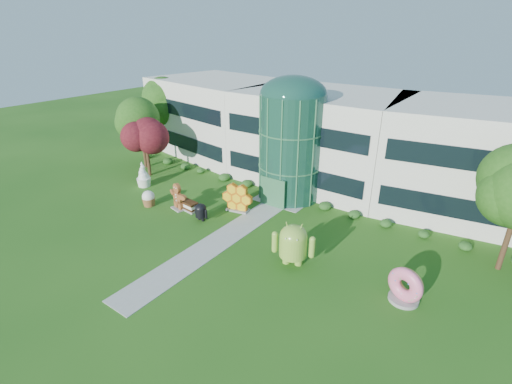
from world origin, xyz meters
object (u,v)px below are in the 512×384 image
Objects in this scene: donut at (406,285)px; gingerbread at (178,196)px; android_black at (201,211)px; android_green at (293,242)px.

gingerbread is (-20.28, 0.65, 0.11)m from donut.
gingerbread reaches higher than android_black.
android_green is 7.53m from donut.
gingerbread reaches higher than donut.
android_green is 12.87m from gingerbread.
donut reaches higher than android_black.
android_black is at bearing 5.27° from gingerbread.
android_green reaches higher than gingerbread.
android_green reaches higher than donut.
gingerbread is (-12.80, 1.29, -0.50)m from android_green.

